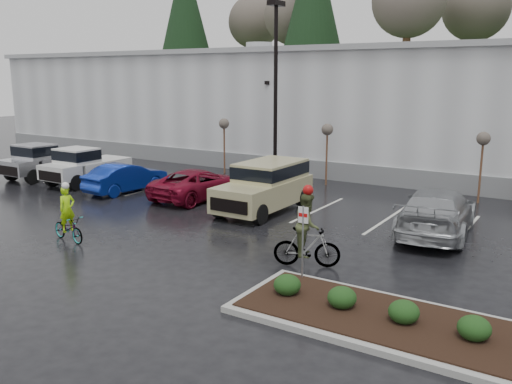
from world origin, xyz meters
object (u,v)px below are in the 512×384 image
Objects in this scene: sapling_mid at (327,133)px; cyclist_hivis at (68,223)px; pickup_white at (91,165)px; suv_tan at (263,187)px; car_far_silver at (437,211)px; cyclist_olive at (307,237)px; sapling_west at (224,127)px; pickup_silver at (50,160)px; fire_lane_sign at (303,234)px; sapling_east at (483,142)px; car_blue at (126,178)px; car_red at (198,184)px; lamppost at (276,74)px.

cyclist_hivis is at bearing -103.73° from sapling_mid.
suv_tan is (10.96, -0.38, 0.05)m from pickup_white.
pickup_white is 1.02× the size of suv_tan.
car_far_silver is 6.03m from cyclist_olive.
pickup_white is (-4.30, -6.11, -1.75)m from sapling_west.
fire_lane_sign is at bearing -18.72° from pickup_silver.
sapling_west is 14.00m from sapling_east.
suv_tan reaches higher than pickup_silver.
car_red is at bearing -164.45° from car_blue.
fire_lane_sign is at bearing 145.50° from car_red.
cyclist_olive is at bearing 112.03° from fire_lane_sign.
pickup_white is 17.97m from car_far_silver.
car_blue is at bearing -99.13° from sapling_west.
sapling_west is 0.56× the size of car_far_silver.
car_far_silver is (-0.34, -5.97, -1.89)m from sapling_east.
sapling_east reaches higher than car_red.
sapling_west is 9.45m from suv_tan.
fire_lane_sign is 1.06× the size of cyclist_hivis.
sapling_east is (10.00, 1.00, -2.96)m from lamppost.
sapling_mid is 0.74× the size of car_blue.
car_blue is at bearing 40.28° from cyclist_hivis.
fire_lane_sign reaches higher than pickup_silver.
pickup_white is at bearing 157.43° from fire_lane_sign.
car_far_silver is 2.77× the size of cyclist_hivis.
car_blue is 0.86× the size of car_red.
cyclist_olive is (-2.73, -11.50, -1.83)m from sapling_east.
cyclist_hivis is at bearing -45.21° from pickup_white.
sapling_west is at bearing -29.74° from car_far_silver.
lamppost reaches higher than car_red.
lamppost is at bearing 24.48° from pickup_silver.
cyclist_olive reaches higher than pickup_silver.
sapling_east is (7.50, 0.00, 0.00)m from sapling_mid.
car_blue is 7.75m from suv_tan.
sapling_east is 6.27m from car_far_silver.
pickup_white is at bearing -161.54° from sapling_east.
lamppost is 13.51m from pickup_silver.
sapling_east is 13.06m from fire_lane_sign.
car_blue is (6.44, -0.49, -0.27)m from pickup_silver.
sapling_mid is 0.56× the size of car_far_silver.
sapling_east is 1.28× the size of cyclist_olive.
cyclist_hivis is at bearing 30.00° from car_far_silver.
fire_lane_sign reaches higher than car_red.
suv_tan is (7.74, 0.26, 0.32)m from car_blue.
pickup_silver is at bearing -163.81° from sapling_east.
lamppost reaches higher than sapling_west.
cyclist_olive is (8.45, -5.48, 0.21)m from car_red.
sapling_east is at bearing -149.11° from car_red.
suv_tan is 2.45× the size of cyclist_hivis.
sapling_mid is 7.50m from sapling_east.
lamppost is 3.69× the size of cyclist_olive.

